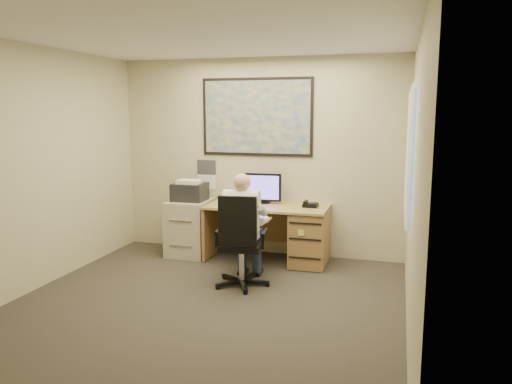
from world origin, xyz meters
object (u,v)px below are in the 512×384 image
(person, at_px, (242,230))
(filing_cabinet, at_px, (190,222))
(desk, at_px, (292,229))
(office_chair, at_px, (240,260))

(person, bearing_deg, filing_cabinet, 134.42)
(filing_cabinet, xyz_separation_m, person, (1.07, -0.99, 0.19))
(person, bearing_deg, desk, 67.20)
(desk, bearing_deg, filing_cabinet, -179.21)
(desk, xyz_separation_m, office_chair, (-0.37, -1.09, -0.13))
(office_chair, distance_m, person, 0.34)
(filing_cabinet, distance_m, office_chair, 1.52)
(office_chair, bearing_deg, person, 78.02)
(desk, relative_size, person, 1.24)
(desk, xyz_separation_m, person, (-0.36, -1.01, 0.20))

